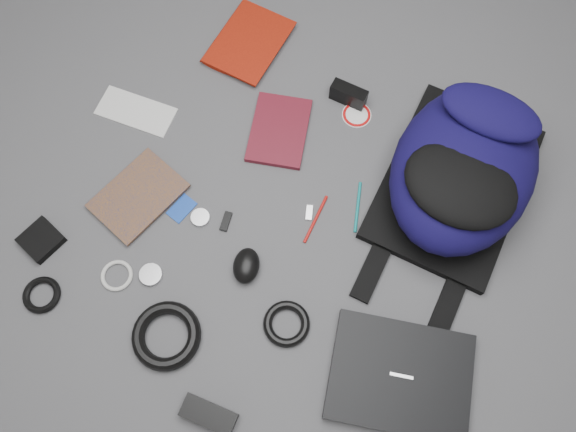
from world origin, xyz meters
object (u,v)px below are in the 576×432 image
at_px(power_brick, 209,415).
at_px(pouch, 41,240).
at_px(backpack, 464,168).
at_px(textbook_red, 222,30).
at_px(compact_camera, 349,95).
at_px(comic_book, 117,177).
at_px(laptop, 400,376).
at_px(mouse, 246,266).
at_px(dvd_case, 279,130).

xyz_separation_m(power_brick, pouch, (-0.59, 0.18, -0.00)).
height_order(backpack, textbook_red, backpack).
bearing_deg(power_brick, backpack, 65.43).
xyz_separation_m(compact_camera, power_brick, (0.05, -0.91, -0.01)).
bearing_deg(comic_book, pouch, -92.58).
height_order(laptop, mouse, mouse).
bearing_deg(compact_camera, laptop, -55.90).
height_order(mouse, power_brick, mouse).
xyz_separation_m(comic_book, power_brick, (0.51, -0.42, 0.01)).
relative_size(textbook_red, comic_book, 1.09).
relative_size(compact_camera, mouse, 1.10).
bearing_deg(pouch, mouse, 18.19).
height_order(laptop, pouch, laptop).
height_order(laptop, compact_camera, compact_camera).
xyz_separation_m(laptop, mouse, (-0.45, 0.08, 0.01)).
bearing_deg(comic_book, backpack, 40.60).
xyz_separation_m(backpack, compact_camera, (-0.36, 0.12, -0.08)).
bearing_deg(comic_book, textbook_red, 102.99).
relative_size(compact_camera, power_brick, 0.80).
height_order(backpack, power_brick, backpack).
relative_size(comic_book, mouse, 2.45).
bearing_deg(backpack, textbook_red, 168.59).
xyz_separation_m(laptop, pouch, (-0.96, -0.09, -0.00)).
xyz_separation_m(dvd_case, compact_camera, (0.13, 0.18, 0.02)).
bearing_deg(power_brick, pouch, 159.22).
bearing_deg(dvd_case, backpack, -9.14).
xyz_separation_m(compact_camera, mouse, (-0.03, -0.56, -0.00)).
height_order(comic_book, mouse, mouse).
height_order(mouse, pouch, mouse).
height_order(power_brick, pouch, power_brick).
distance_m(laptop, mouse, 0.46).
bearing_deg(laptop, textbook_red, 126.36).
xyz_separation_m(laptop, dvd_case, (-0.55, 0.47, -0.01)).
xyz_separation_m(backpack, dvd_case, (-0.49, -0.06, -0.10)).
bearing_deg(textbook_red, compact_camera, -3.91).
bearing_deg(textbook_red, comic_book, -90.65).
distance_m(backpack, power_brick, 0.86).
distance_m(comic_book, compact_camera, 0.67).
height_order(textbook_red, mouse, mouse).
bearing_deg(dvd_case, power_brick, -91.85).
relative_size(textbook_red, pouch, 2.75).
bearing_deg(dvd_case, laptop, -56.16).
bearing_deg(laptop, compact_camera, 108.50).
bearing_deg(compact_camera, mouse, -92.08).
xyz_separation_m(comic_book, dvd_case, (0.33, 0.32, -0.00)).
bearing_deg(mouse, textbook_red, 105.59).
bearing_deg(backpack, laptop, -83.06).
bearing_deg(pouch, backpack, 34.22).
bearing_deg(laptop, power_brick, -157.77).
height_order(laptop, comic_book, laptop).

